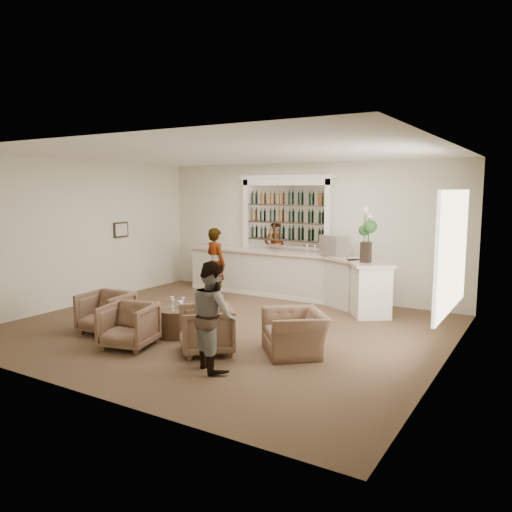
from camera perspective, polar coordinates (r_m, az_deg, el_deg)
The scene contains 19 objects.
ground at distance 9.71m, azimuth -3.57°, elevation -8.24°, with size 8.00×8.00×0.00m, color brown.
room_shell at distance 9.85m, azimuth -0.54°, elevation 5.80°, with size 8.04×7.02×3.32m.
bar_counter at distance 12.18m, azimuth 3.83°, elevation -2.20°, with size 5.72×1.80×1.14m.
back_bar_alcove at distance 12.53m, azimuth 3.39°, elevation 4.79°, with size 2.64×0.25×3.00m.
cocktail_table at distance 9.28m, azimuth -9.09°, elevation -7.49°, with size 0.71×0.71×0.50m, color #4D3721.
sommelier at distance 12.05m, azimuth -4.61°, elevation -0.90°, with size 0.63×0.42×1.74m, color gray.
guest at distance 7.43m, azimuth -4.92°, elevation -6.78°, with size 0.79×0.61×1.62m, color gray.
armchair_left at distance 9.75m, azimuth -16.77°, elevation -6.17°, with size 0.82×0.84×0.77m, color brown.
armchair_center at distance 8.75m, azimuth -14.35°, elevation -7.73°, with size 0.80×0.82×0.75m, color brown.
armchair_right at distance 8.25m, azimuth -5.74°, elevation -8.38°, with size 0.82×0.85×0.77m, color brown.
armchair_far at distance 8.21m, azimuth 4.44°, elevation -8.74°, with size 1.06×0.93×0.69m, color brown.
espresso_machine at distance 11.54m, azimuth 8.95°, elevation 1.21°, with size 0.54×0.46×0.48m, color silver.
flower_vase at distance 10.59m, azimuth 12.51°, elevation 2.73°, with size 0.30×0.30×1.14m.
wine_glass_bar_left at distance 11.82m, azimuth 6.74°, elevation 0.75°, with size 0.07×0.07×0.21m, color white, non-canonical shape.
wine_glass_bar_right at distance 11.86m, azimuth 5.87°, elevation 0.79°, with size 0.07×0.07×0.21m, color white, non-canonical shape.
wine_glass_tbl_a at distance 9.29m, azimuth -9.58°, elevation -5.22°, with size 0.07×0.07×0.21m, color white, non-canonical shape.
wine_glass_tbl_b at distance 9.19m, azimuth -8.34°, elevation -5.34°, with size 0.07×0.07×0.21m, color white, non-canonical shape.
wine_glass_tbl_c at distance 9.07m, azimuth -9.48°, elevation -5.54°, with size 0.07×0.07×0.21m, color white, non-canonical shape.
napkin_holder at distance 9.32m, azimuth -8.67°, elevation -5.45°, with size 0.08×0.08×0.12m, color white.
Camera 1 is at (5.34, -7.67, 2.66)m, focal length 35.00 mm.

